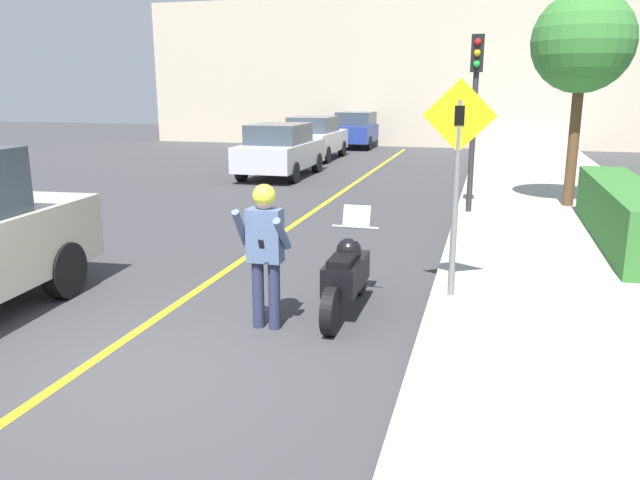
# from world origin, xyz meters

# --- Properties ---
(ground_plane) EXTENTS (80.00, 80.00, 0.00)m
(ground_plane) POSITION_xyz_m (0.00, 0.00, 0.00)
(ground_plane) COLOR #38383A
(sidewalk_curb) EXTENTS (4.40, 44.00, 0.11)m
(sidewalk_curb) POSITION_xyz_m (4.80, 4.00, 0.06)
(sidewalk_curb) COLOR #9E9E99
(sidewalk_curb) RESTS_ON ground
(road_center_line) EXTENTS (0.12, 36.00, 0.01)m
(road_center_line) POSITION_xyz_m (-0.60, 6.00, 0.00)
(road_center_line) COLOR yellow
(road_center_line) RESTS_ON ground
(building_backdrop) EXTENTS (28.00, 1.20, 7.01)m
(building_backdrop) POSITION_xyz_m (0.00, 26.00, 3.51)
(building_backdrop) COLOR beige
(building_backdrop) RESTS_ON ground
(motorcycle) EXTENTS (0.62, 2.09, 1.27)m
(motorcycle) POSITION_xyz_m (1.61, 2.27, 0.49)
(motorcycle) COLOR black
(motorcycle) RESTS_ON ground
(person_biker) EXTENTS (0.59, 0.47, 1.72)m
(person_biker) POSITION_xyz_m (0.82, 1.49, 1.05)
(person_biker) COLOR #282D4C
(person_biker) RESTS_ON ground
(crossing_sign) EXTENTS (0.91, 0.08, 2.77)m
(crossing_sign) POSITION_xyz_m (2.86, 2.95, 1.78)
(crossing_sign) COLOR slate
(crossing_sign) RESTS_ON sidewalk_curb
(traffic_light) EXTENTS (0.26, 0.30, 3.74)m
(traffic_light) POSITION_xyz_m (2.87, 8.89, 2.71)
(traffic_light) COLOR #2D2D30
(traffic_light) RESTS_ON sidewalk_curb
(hedge_row) EXTENTS (0.90, 5.40, 1.01)m
(hedge_row) POSITION_xyz_m (5.60, 6.83, 0.62)
(hedge_row) COLOR #33702D
(hedge_row) RESTS_ON sidewalk_curb
(street_tree) EXTENTS (2.21, 2.21, 4.74)m
(street_tree) POSITION_xyz_m (5.06, 10.25, 3.72)
(street_tree) COLOR brown
(street_tree) RESTS_ON sidewalk_curb
(parked_car_silver) EXTENTS (1.88, 4.20, 1.68)m
(parked_car_silver) POSITION_xyz_m (-3.19, 13.85, 0.86)
(parked_car_silver) COLOR black
(parked_car_silver) RESTS_ON ground
(parked_car_white) EXTENTS (1.88, 4.20, 1.68)m
(parked_car_white) POSITION_xyz_m (-3.54, 19.05, 0.86)
(parked_car_white) COLOR black
(parked_car_white) RESTS_ON ground
(parked_car_blue) EXTENTS (1.88, 4.20, 1.68)m
(parked_car_blue) POSITION_xyz_m (-2.97, 24.53, 0.86)
(parked_car_blue) COLOR black
(parked_car_blue) RESTS_ON ground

